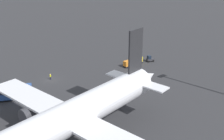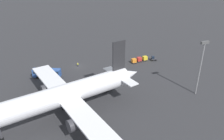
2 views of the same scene
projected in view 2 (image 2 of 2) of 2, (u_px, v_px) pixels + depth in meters
ground_plane at (78, 67)px, 91.86m from camera, size 600.00×600.00×0.00m
airplane at (61, 96)px, 57.61m from camera, size 52.78×45.39×19.03m
shuttle_bus_near at (47, 73)px, 82.18m from camera, size 10.53×6.61×3.39m
shuttle_bus_far at (95, 88)px, 71.90m from camera, size 12.47×3.79×3.34m
baggage_tug at (153, 59)px, 97.48m from camera, size 2.66×2.18×2.10m
worker_person at (78, 65)px, 91.56m from camera, size 0.38×0.38×1.74m
cargo_cart_yellow at (145, 58)px, 97.21m from camera, size 2.02×1.71×2.06m
cargo_cart_red at (139, 59)px, 96.13m from camera, size 2.02×1.71×2.06m
cargo_cart_orange at (134, 61)px, 94.64m from camera, size 2.02×1.71×2.06m
light_pole at (201, 63)px, 67.72m from camera, size 2.80×0.70×18.12m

